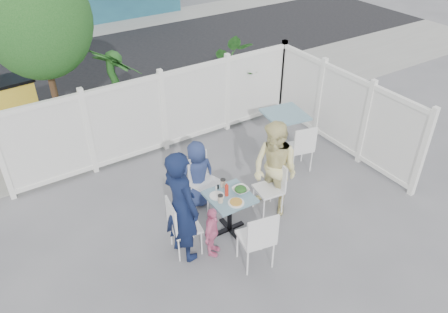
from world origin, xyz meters
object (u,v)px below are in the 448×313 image
spare_table (284,122)px  chair_near (259,236)px  chair_back (203,178)px  toddler (212,232)px  main_table (230,204)px  chair_right (273,184)px  man (181,206)px  chair_left (180,223)px  utility_cabinet (18,116)px  boy (197,174)px  woman (275,170)px

spare_table → chair_near: bearing=-135.5°
chair_back → toddler: bearing=47.9°
main_table → chair_right: size_ratio=0.74×
man → toddler: size_ratio=2.12×
spare_table → chair_left: (-3.01, -1.37, -0.08)m
chair_back → chair_near: (-0.06, -1.59, 0.03)m
main_table → chair_left: 0.84m
chair_right → chair_near: chair_near is taller
utility_cabinet → main_table: size_ratio=2.08×
main_table → man: size_ratio=0.38×
main_table → toddler: (-0.48, -0.27, -0.11)m
spare_table → main_table: bearing=-147.6°
main_table → chair_back: (-0.02, 0.75, 0.02)m
boy → main_table: bearing=101.6°
boy → toddler: (-0.40, -1.10, -0.17)m
main_table → chair_near: size_ratio=0.68×
chair_right → man: man is taller
chair_right → chair_near: bearing=141.0°
utility_cabinet → man: man is taller
chair_right → woman: bearing=-155.0°
man → chair_near: bearing=-146.5°
utility_cabinet → man: 4.48m
man → toddler: man is taller
boy → utility_cabinet: bearing=-52.9°
toddler → chair_left: bearing=100.3°
utility_cabinet → chair_left: utility_cabinet is taller
spare_table → woman: size_ratio=0.53×
utility_cabinet → main_table: 4.75m
utility_cabinet → chair_left: size_ratio=1.50×
main_table → spare_table: 2.58m
boy → chair_near: bearing=96.1°
chair_back → boy: size_ratio=0.80×
spare_table → toddler: size_ratio=1.04×
main_table → woman: woman is taller
spare_table → chair_near: (-2.26, -2.21, -0.04)m
spare_table → boy: boy is taller
chair_left → man: size_ratio=0.53×
chair_right → spare_table: bearing=-36.7°
chair_near → toddler: bearing=136.9°
chair_left → spare_table: bearing=123.4°
utility_cabinet → toddler: bearing=-75.0°
main_table → chair_near: 0.84m
utility_cabinet → chair_near: (2.03, -5.08, -0.12)m
woman → chair_near: bearing=-59.2°
chair_near → main_table: bearing=95.8°
chair_left → chair_near: 1.13m
man → boy: size_ratio=1.49×
boy → toddler: 1.19m
boy → toddler: bearing=76.2°
chair_right → man: size_ratio=0.52×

